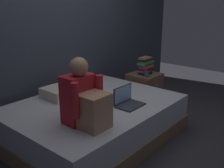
{
  "coord_description": "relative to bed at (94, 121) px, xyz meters",
  "views": [
    {
      "loc": [
        -2.29,
        -1.76,
        1.61
      ],
      "look_at": [
        -0.1,
        0.1,
        0.71
      ],
      "focal_mm": 42.57,
      "sensor_mm": 36.0,
      "label": 1
    }
  ],
  "objects": [
    {
      "name": "nightstand",
      "position": [
        1.3,
        0.15,
        0.03
      ],
      "size": [
        0.44,
        0.46,
        0.52
      ],
      "color": "brown",
      "rests_on": "ground_plane"
    },
    {
      "name": "ground_plane",
      "position": [
        0.2,
        -0.3,
        -0.23
      ],
      "size": [
        8.0,
        8.0,
        0.0
      ],
      "primitive_type": "plane",
      "color": "#2D2D33"
    },
    {
      "name": "bed",
      "position": [
        0.0,
        0.0,
        0.0
      ],
      "size": [
        2.0,
        1.5,
        0.46
      ],
      "color": "#7A6047",
      "rests_on": "ground_plane"
    },
    {
      "name": "person_sitting",
      "position": [
        -0.46,
        -0.33,
        0.48
      ],
      "size": [
        0.39,
        0.44,
        0.66
      ],
      "color": "#B21E28",
      "rests_on": "bed"
    },
    {
      "name": "mug",
      "position": [
        1.17,
        0.03,
        0.34
      ],
      "size": [
        0.08,
        0.08,
        0.09
      ],
      "primitive_type": "cylinder",
      "color": "#3D3D42",
      "rests_on": "nightstand"
    },
    {
      "name": "wall_back",
      "position": [
        0.2,
        0.9,
        1.12
      ],
      "size": [
        5.6,
        0.1,
        2.7
      ],
      "primitive_type": "cube",
      "color": "#383D4C",
      "rests_on": "ground_plane"
    },
    {
      "name": "book_stack",
      "position": [
        1.28,
        0.13,
        0.43
      ],
      "size": [
        0.24,
        0.18,
        0.27
      ],
      "color": "black",
      "rests_on": "nightstand"
    },
    {
      "name": "laptop",
      "position": [
        0.19,
        -0.35,
        0.29
      ],
      "size": [
        0.32,
        0.23,
        0.22
      ],
      "color": "#333842",
      "rests_on": "bed"
    },
    {
      "name": "pillow",
      "position": [
        -0.05,
        0.45,
        0.3
      ],
      "size": [
        0.56,
        0.36,
        0.13
      ],
      "primitive_type": "cube",
      "color": "beige",
      "rests_on": "bed"
    }
  ]
}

